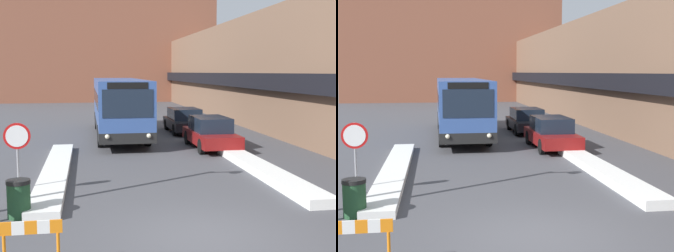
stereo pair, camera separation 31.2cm
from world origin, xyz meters
The scene contains 11 objects.
ground_plane centered at (0.00, 0.00, 0.00)m, with size 160.00×160.00×0.00m, color #47474C.
building_row_right centered at (9.97, 24.00, 3.57)m, with size 5.50×60.00×7.16m.
building_backdrop_far centered at (0.00, 49.62, 6.43)m, with size 26.00×8.00×12.87m.
snow_bank_left centered at (-3.60, 7.00, 0.11)m, with size 0.90×10.73×0.22m.
snow_bank_right centered at (3.60, 5.67, 0.14)m, with size 0.90×8.69×0.29m.
city_bus centered at (-0.74, 16.28, 1.73)m, with size 2.54×11.89×3.17m.
parked_car_front centered at (3.20, 11.44, 0.75)m, with size 1.80×4.62×1.48m.
parked_car_back centered at (3.20, 17.40, 0.72)m, with size 1.91×4.49×1.43m.
stop_sign centered at (-4.47, 4.20, 1.53)m, with size 0.76×0.08×2.12m.
trash_bin centered at (-4.16, 2.04, 0.48)m, with size 0.59×0.59×0.95m.
construction_barricade centered at (-3.49, -1.27, 0.67)m, with size 1.10×0.06×0.94m.
Camera 1 is at (-2.45, -9.61, 3.57)m, focal length 50.00 mm.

